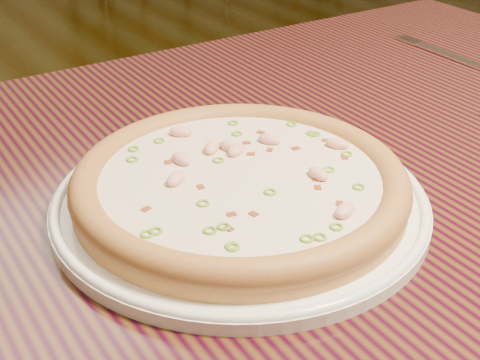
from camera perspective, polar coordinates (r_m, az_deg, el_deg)
hero_table at (r=0.78m, az=5.48°, el=-4.32°), size 1.20×0.80×0.75m
plate at (r=0.63m, az=0.00°, el=-1.67°), size 0.35×0.35×0.02m
pizza at (r=0.62m, az=0.01°, el=-0.22°), size 0.32×0.32×0.03m
fork at (r=1.08m, az=16.83°, el=10.39°), size 0.02×0.18×0.00m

